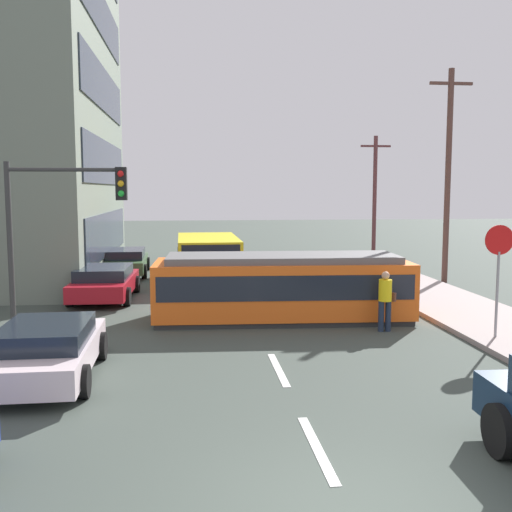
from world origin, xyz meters
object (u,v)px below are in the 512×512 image
(parked_sedan_mid, at_px, (48,350))
(utility_pole_far, at_px, (375,193))
(pedestrian_crossing, at_px, (385,298))
(utility_pole_mid, at_px, (448,173))
(streetcar_tram, at_px, (282,286))
(parked_sedan_furthest, at_px, (125,261))
(traffic_light_mast, at_px, (59,215))
(city_bus, at_px, (208,256))
(stop_sign, at_px, (499,257))
(parked_sedan_far, at_px, (105,282))

(parked_sedan_mid, xyz_separation_m, utility_pole_far, (13.90, 22.29, 3.08))
(pedestrian_crossing, bearing_deg, parked_sedan_mid, -158.19)
(utility_pole_mid, distance_m, utility_pole_far, 10.83)
(streetcar_tram, relative_size, parked_sedan_furthest, 1.66)
(pedestrian_crossing, relative_size, utility_pole_far, 0.24)
(traffic_light_mast, bearing_deg, utility_pole_mid, 30.71)
(city_bus, height_order, stop_sign, stop_sign)
(streetcar_tram, distance_m, city_bus, 8.18)
(streetcar_tram, bearing_deg, parked_sedan_mid, -137.92)
(parked_sedan_mid, xyz_separation_m, parked_sedan_furthest, (-0.07, 15.37, 0.00))
(stop_sign, bearing_deg, traffic_light_mast, 172.97)
(utility_pole_mid, bearing_deg, parked_sedan_mid, -139.80)
(utility_pole_far, bearing_deg, stop_sign, -98.83)
(parked_sedan_furthest, bearing_deg, city_bus, -31.55)
(streetcar_tram, relative_size, parked_sedan_mid, 1.78)
(parked_sedan_far, xyz_separation_m, stop_sign, (10.83, -7.24, 1.57))
(traffic_light_mast, bearing_deg, pedestrian_crossing, 0.68)
(city_bus, distance_m, utility_pole_far, 14.01)
(city_bus, distance_m, stop_sign, 13.29)
(parked_sedan_furthest, distance_m, stop_sign, 17.37)
(streetcar_tram, height_order, city_bus, streetcar_tram)
(stop_sign, height_order, utility_pole_mid, utility_pole_mid)
(parked_sedan_mid, bearing_deg, city_bus, 74.24)
(streetcar_tram, distance_m, parked_sedan_mid, 7.66)
(pedestrian_crossing, relative_size, parked_sedan_mid, 0.39)
(pedestrian_crossing, bearing_deg, utility_pole_far, 73.50)
(pedestrian_crossing, distance_m, utility_pole_far, 19.98)
(streetcar_tram, bearing_deg, parked_sedan_far, 145.59)
(utility_pole_far, bearing_deg, parked_sedan_furthest, -153.65)
(stop_sign, bearing_deg, parked_sedan_far, 146.21)
(parked_sedan_mid, relative_size, parked_sedan_furthest, 0.93)
(parked_sedan_furthest, distance_m, traffic_light_mast, 12.44)
(city_bus, relative_size, parked_sedan_mid, 1.30)
(stop_sign, bearing_deg, parked_sedan_mid, -170.23)
(parked_sedan_furthest, bearing_deg, pedestrian_crossing, -55.31)
(pedestrian_crossing, height_order, utility_pole_mid, utility_pole_mid)
(streetcar_tram, height_order, stop_sign, stop_sign)
(streetcar_tram, bearing_deg, city_bus, 104.10)
(parked_sedan_mid, distance_m, parked_sedan_furthest, 15.37)
(city_bus, distance_m, parked_sedan_furthest, 4.43)
(traffic_light_mast, distance_m, utility_pole_far, 23.81)
(pedestrian_crossing, height_order, parked_sedan_furthest, pedestrian_crossing)
(parked_sedan_mid, xyz_separation_m, traffic_light_mast, (-0.35, 3.21, 2.64))
(parked_sedan_mid, bearing_deg, utility_pole_far, 58.05)
(parked_sedan_mid, xyz_separation_m, parked_sedan_far, (-0.10, 9.09, 0.00))
(stop_sign, relative_size, utility_pole_far, 0.41)
(parked_sedan_furthest, height_order, stop_sign, stop_sign)
(traffic_light_mast, bearing_deg, city_bus, 67.72)
(parked_sedan_furthest, height_order, utility_pole_far, utility_pole_far)
(city_bus, distance_m, traffic_light_mast, 10.87)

